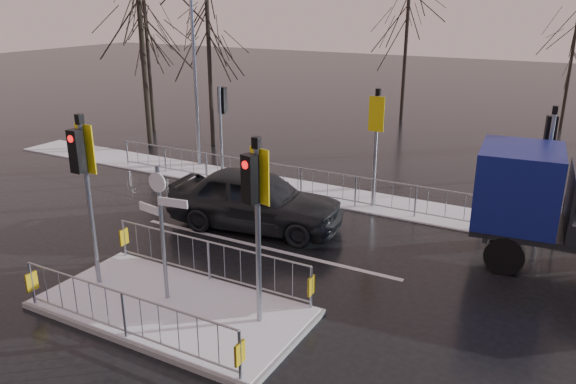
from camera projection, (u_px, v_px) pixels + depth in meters
The scene contains 13 objects.
ground at pixel (172, 311), 12.29m from camera, with size 120.00×120.00×0.00m, color black.
snow_verge at pixel (335, 196), 19.40m from camera, with size 30.00×2.00×0.04m, color white.
lane_markings at pixel (162, 318), 12.01m from camera, with size 8.00×11.38×0.01m.
traffic_island at pixel (171, 295), 12.17m from camera, with size 6.00×3.04×4.15m.
far_kerb_fixtures at pixel (337, 173), 18.52m from camera, with size 18.00×0.65×3.83m.
car_far_lane at pixel (255, 199), 16.51m from camera, with size 2.09×5.20×1.77m, color black.
flatbed_truck at pixel (555, 206), 13.98m from camera, with size 6.63×2.94×2.98m.
tree_near_a at pixel (139, 8), 24.20m from camera, with size 4.75×4.75×8.97m.
tree_near_b at pixel (208, 31), 24.62m from camera, with size 4.00×4.00×7.55m.
tree_near_c at pixel (147, 41), 27.71m from camera, with size 3.50×3.50×6.61m.
tree_far_a at pixel (407, 32), 29.85m from camera, with size 3.75×3.75×7.08m.
tree_far_b at pixel (573, 47), 28.07m from camera, with size 3.25×3.25×6.14m.
street_lamp_left at pixel (195, 53), 21.63m from camera, with size 1.25×0.18×8.20m.
Camera 1 is at (7.42, -8.21, 6.46)m, focal length 35.00 mm.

